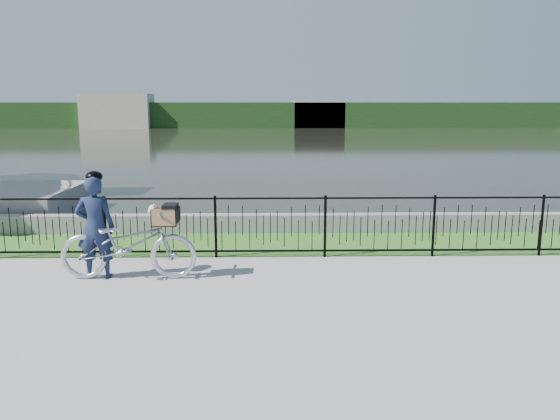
{
  "coord_description": "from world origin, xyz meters",
  "views": [
    {
      "loc": [
        -0.02,
        -8.11,
        2.77
      ],
      "look_at": [
        0.16,
        1.0,
        1.0
      ],
      "focal_mm": 35.0,
      "sensor_mm": 36.0,
      "label": 1
    }
  ],
  "objects": [
    {
      "name": "fence",
      "position": [
        0.0,
        1.6,
        0.58
      ],
      "size": [
        14.0,
        0.06,
        1.15
      ],
      "primitive_type": null,
      "color": "black",
      "rests_on": "ground"
    },
    {
      "name": "cyclist",
      "position": [
        -2.81,
        0.46,
        0.86
      ],
      "size": [
        0.64,
        0.45,
        1.74
      ],
      "color": "#16203E",
      "rests_on": "ground"
    },
    {
      "name": "far_treeline",
      "position": [
        0.0,
        60.0,
        1.5
      ],
      "size": [
        120.0,
        6.0,
        3.0
      ],
      "primitive_type": "cube",
      "color": "#1F4018",
      "rests_on": "ground"
    },
    {
      "name": "far_building_right",
      "position": [
        6.0,
        58.5,
        1.6
      ],
      "size": [
        6.0,
        3.0,
        3.2
      ],
      "primitive_type": "cube",
      "color": "#B3A890",
      "rests_on": "ground"
    },
    {
      "name": "water",
      "position": [
        0.0,
        33.0,
        0.0
      ],
      "size": [
        120.0,
        120.0,
        0.0
      ],
      "primitive_type": "plane",
      "color": "black",
      "rests_on": "ground"
    },
    {
      "name": "bicycle_rig",
      "position": [
        -2.27,
        0.4,
        0.58
      ],
      "size": [
        2.17,
        0.76,
        1.24
      ],
      "color": "silver",
      "rests_on": "ground"
    },
    {
      "name": "ground",
      "position": [
        0.0,
        0.0,
        0.0
      ],
      "size": [
        120.0,
        120.0,
        0.0
      ],
      "primitive_type": "plane",
      "color": "gray",
      "rests_on": "ground"
    },
    {
      "name": "grass_strip",
      "position": [
        0.0,
        2.6,
        0.0
      ],
      "size": [
        60.0,
        2.0,
        0.01
      ],
      "primitive_type": "cube",
      "color": "#376C21",
      "rests_on": "ground"
    },
    {
      "name": "quay_wall",
      "position": [
        0.0,
        3.6,
        0.2
      ],
      "size": [
        60.0,
        0.3,
        0.4
      ],
      "primitive_type": "cube",
      "color": "gray",
      "rests_on": "ground"
    },
    {
      "name": "far_building_left",
      "position": [
        -18.0,
        58.0,
        2.0
      ],
      "size": [
        8.0,
        4.0,
        4.0
      ],
      "primitive_type": "cube",
      "color": "#B3A890",
      "rests_on": "ground"
    }
  ]
}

